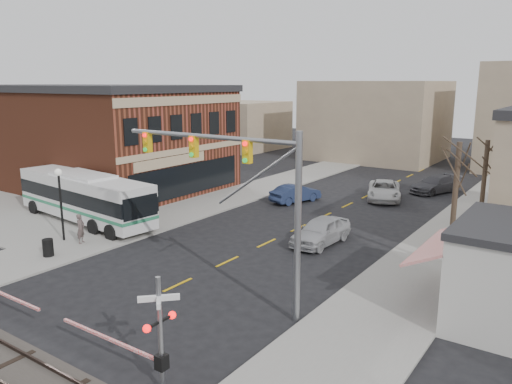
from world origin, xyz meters
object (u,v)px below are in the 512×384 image
pedestrian_near (81,229)px  pedestrian_far (117,215)px  trash_bin (48,248)px  traffic_signal_mast (244,181)px  street_lamp (60,190)px  car_b (296,193)px  transit_bus (84,196)px  rr_crossing_east (151,333)px  car_c (384,190)px  car_d (435,184)px  car_a (321,231)px

pedestrian_near → pedestrian_far: bearing=-6.1°
trash_bin → traffic_signal_mast: bearing=6.3°
street_lamp → car_b: bearing=69.4°
trash_bin → car_b: size_ratio=0.22×
transit_bus → rr_crossing_east: rr_crossing_east is taller
transit_bus → car_b: (9.33, 13.89, -1.15)m
transit_bus → pedestrian_far: bearing=6.5°
pedestrian_far → street_lamp: bearing=-152.1°
car_c → pedestrian_far: pedestrian_far is taller
trash_bin → car_d: bearing=66.2°
rr_crossing_east → car_a: size_ratio=1.13×
traffic_signal_mast → car_b: 20.77m
street_lamp → car_a: (13.50, 8.88, -2.52)m
traffic_signal_mast → trash_bin: traffic_signal_mast is taller
traffic_signal_mast → car_c: bearing=95.7°
street_lamp → car_d: street_lamp is taller
traffic_signal_mast → car_b: bearing=113.8°
traffic_signal_mast → pedestrian_near: traffic_signal_mast is taller
car_d → pedestrian_far: (-14.95, -23.95, 0.13)m
street_lamp → trash_bin: bearing=-50.8°
car_d → pedestrian_near: pedestrian_near is taller
street_lamp → pedestrian_near: street_lamp is taller
car_a → car_b: (-6.88, 8.69, -0.10)m
traffic_signal_mast → pedestrian_near: bearing=175.1°
transit_bus → rr_crossing_east: bearing=-31.3°
transit_bus → street_lamp: street_lamp is taller
pedestrian_near → pedestrian_far: 3.92m
rr_crossing_east → car_d: bearing=91.2°
car_a → pedestrian_near: size_ratio=2.69×
transit_bus → car_a: (16.22, 5.20, -1.05)m
trash_bin → car_b: 20.43m
traffic_signal_mast → trash_bin: bearing=-173.7°
street_lamp → car_d: bearing=61.4°
trash_bin → car_a: size_ratio=0.20×
car_b → car_c: 7.75m
car_a → pedestrian_far: car_a is taller
transit_bus → pedestrian_far: 3.18m
rr_crossing_east → pedestrian_near: size_ratio=3.05×
transit_bus → rr_crossing_east: size_ratio=2.37×
car_c → pedestrian_near: 25.03m
transit_bus → traffic_signal_mast: traffic_signal_mast is taller
pedestrian_far → trash_bin: bearing=-134.0°
rr_crossing_east → trash_bin: rr_crossing_east is taller
rr_crossing_east → car_b: size_ratio=1.23×
car_a → car_d: (1.73, 19.09, -0.08)m
traffic_signal_mast → car_d: (0.49, 28.86, -4.96)m
car_a → rr_crossing_east: bearing=-78.6°
car_c → car_d: size_ratio=1.09×
street_lamp → car_c: street_lamp is taller
car_d → pedestrian_far: size_ratio=3.39×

